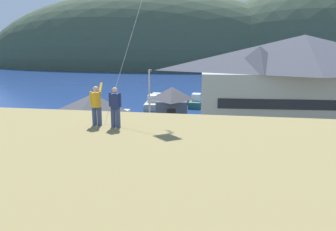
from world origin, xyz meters
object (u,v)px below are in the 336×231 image
Objects in this scene: parked_car_front_row_end at (170,152)px; parking_light_pole at (150,104)px; storage_shed_waterside at (172,102)px; parked_car_back_row_left at (268,191)px; parked_car_mid_row_far at (33,146)px; storage_shed_near_lot at (94,123)px; moored_boat_inner_slip at (157,102)px; parked_car_mid_row_near at (114,180)px; moored_boat_outer_mooring at (197,102)px; parked_car_mid_row_center at (290,157)px; harbor_lodge at (302,80)px; person_companion at (115,106)px; parked_car_front_row_silver at (48,172)px; person_kite_flyer at (96,104)px; wharf_dock at (176,105)px; moored_boat_wharfside at (154,103)px.

parked_car_front_row_end is 0.56× the size of parking_light_pole.
storage_shed_waterside is 17.35m from parked_car_front_row_end.
parked_car_back_row_left is 1.02× the size of parked_car_mid_row_far.
storage_shed_near_lot is 5.81m from parked_car_mid_row_far.
moored_boat_inner_slip reaches higher than parked_car_mid_row_near.
moored_boat_outer_mooring is 0.99× the size of moored_boat_inner_slip.
parking_light_pole is at bearing -96.82° from moored_boat_outer_mooring.
parking_light_pole is (-10.07, 10.83, 3.40)m from parked_car_back_row_left.
moored_boat_outer_mooring reaches higher than parked_car_mid_row_center.
parked_car_mid_row_near is at bearing -32.49° from parked_car_mid_row_far.
harbor_lodge reaches higher than parked_car_mid_row_center.
moored_boat_outer_mooring is at bearing 89.74° from person_companion.
parked_car_front_row_silver is at bearing -94.32° from storage_shed_near_lot.
parked_car_front_row_silver is 2.28× the size of person_kite_flyer.
person_companion reaches higher than parked_car_mid_row_near.
harbor_lodge is 2.49× the size of wharf_dock.
moored_boat_outer_mooring is at bearing 26.57° from wharf_dock.
parked_car_mid_row_near is (3.63, -32.67, 0.34)m from moored_boat_inner_slip.
wharf_dock is at bearing -153.43° from moored_boat_outer_mooring.
parked_car_mid_row_far is at bearing 131.15° from person_kite_flyer.
person_companion is at bearing -115.67° from harbor_lodge.
moored_boat_inner_slip is at bearing 76.98° from parked_car_mid_row_far.
storage_shed_waterside is 3.32× the size of person_companion.
person_companion is (7.88, -7.74, 6.61)m from parked_car_front_row_silver.
moored_boat_inner_slip is 32.15m from parked_car_front_row_silver.
harbor_lodge is 5.89× the size of parked_car_mid_row_center.
parked_car_back_row_left and parked_car_mid_row_center have the same top height.
storage_shed_waterside is at bearing -104.85° from moored_boat_outer_mooring.
parked_car_back_row_left is 1.02× the size of parked_car_front_row_end.
parked_car_front_row_end and parked_car_mid_row_far have the same top height.
parking_light_pole is (-12.68, 3.64, 3.40)m from parked_car_mid_row_center.
moored_boat_outer_mooring is 33.61m from parked_car_mid_row_near.
moored_boat_outer_mooring is at bearing 83.18° from parking_light_pole.
storage_shed_near_lot is 5.59m from parking_light_pole.
parked_car_front_row_silver is (-1.57, -32.11, 0.34)m from moored_boat_inner_slip.
moored_boat_outer_mooring reaches higher than parked_car_front_row_end.
parked_car_front_row_silver is 0.55× the size of parking_light_pole.
wharf_dock is at bearing 8.90° from moored_boat_wharfside.
parked_car_front_row_silver is at bearing -92.80° from moored_boat_inner_slip.
harbor_lodge reaches higher than parked_car_back_row_left.
person_kite_flyer reaches higher than storage_shed_waterside.
parked_car_mid_row_center is 2.33× the size of person_kite_flyer.
parked_car_mid_row_center is at bearing 2.10° from parked_car_front_row_end.
person_companion is at bearing -85.53° from wharf_dock.
person_companion is (6.52, -38.50, 6.95)m from moored_boat_wharfside.
moored_boat_wharfside is at bearing 96.97° from parked_car_mid_row_near.
parked_car_back_row_left is at bearing -0.72° from parked_car_mid_row_near.
parked_car_front_row_end is (2.55, -17.12, -1.23)m from storage_shed_waterside.
moored_boat_inner_slip is at bearing -172.85° from moored_boat_outer_mooring.
moored_boat_wharfside is 39.67m from person_companion.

